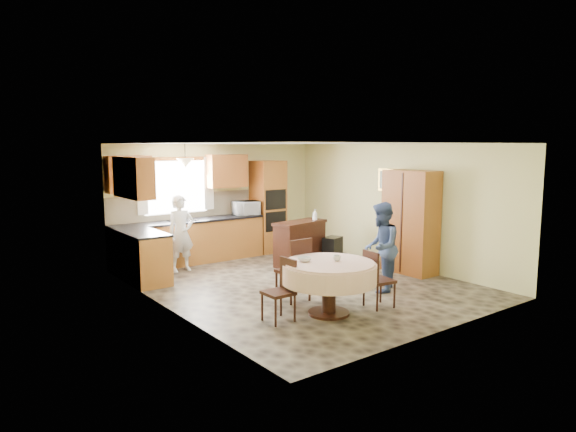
{
  "coord_description": "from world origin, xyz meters",
  "views": [
    {
      "loc": [
        -5.56,
        -7.04,
        2.46
      ],
      "look_at": [
        -0.06,
        0.3,
        1.2
      ],
      "focal_mm": 32.0,
      "sensor_mm": 36.0,
      "label": 1
    }
  ],
  "objects_px": {
    "chair_right": "(376,276)",
    "person_sink": "(181,233)",
    "sideboard": "(300,244)",
    "cupboard": "(410,222)",
    "chair_back": "(296,267)",
    "chair_left": "(282,287)",
    "person_dining": "(381,247)",
    "dining_table": "(329,274)",
    "oven_tower": "(268,207)"
  },
  "relations": [
    {
      "from": "sideboard",
      "to": "chair_back",
      "type": "height_order",
      "value": "chair_back"
    },
    {
      "from": "sideboard",
      "to": "chair_back",
      "type": "relative_size",
      "value": 1.17
    },
    {
      "from": "cupboard",
      "to": "chair_back",
      "type": "relative_size",
      "value": 1.95
    },
    {
      "from": "cupboard",
      "to": "chair_back",
      "type": "distance_m",
      "value": 2.96
    },
    {
      "from": "cupboard",
      "to": "dining_table",
      "type": "distance_m",
      "value": 3.11
    },
    {
      "from": "dining_table",
      "to": "chair_right",
      "type": "bearing_deg",
      "value": -13.73
    },
    {
      "from": "chair_right",
      "to": "person_sink",
      "type": "bearing_deg",
      "value": 27.3
    },
    {
      "from": "person_dining",
      "to": "dining_table",
      "type": "bearing_deg",
      "value": -22.33
    },
    {
      "from": "dining_table",
      "to": "chair_right",
      "type": "height_order",
      "value": "chair_right"
    },
    {
      "from": "oven_tower",
      "to": "dining_table",
      "type": "bearing_deg",
      "value": -113.61
    },
    {
      "from": "dining_table",
      "to": "chair_left",
      "type": "distance_m",
      "value": 0.74
    },
    {
      "from": "oven_tower",
      "to": "chair_back",
      "type": "xyz_separation_m",
      "value": [
        -1.86,
        -3.47,
        -0.5
      ]
    },
    {
      "from": "oven_tower",
      "to": "chair_back",
      "type": "relative_size",
      "value": 2.08
    },
    {
      "from": "oven_tower",
      "to": "chair_right",
      "type": "xyz_separation_m",
      "value": [
        -1.08,
        -4.45,
        -0.57
      ]
    },
    {
      "from": "chair_right",
      "to": "person_sink",
      "type": "relative_size",
      "value": 0.59
    },
    {
      "from": "chair_right",
      "to": "person_dining",
      "type": "bearing_deg",
      "value": -43.48
    },
    {
      "from": "sideboard",
      "to": "chair_right",
      "type": "height_order",
      "value": "chair_right"
    },
    {
      "from": "chair_left",
      "to": "person_sink",
      "type": "xyz_separation_m",
      "value": [
        0.11,
        3.52,
        0.26
      ]
    },
    {
      "from": "oven_tower",
      "to": "cupboard",
      "type": "xyz_separation_m",
      "value": [
        1.07,
        -3.3,
        -0.06
      ]
    },
    {
      "from": "chair_right",
      "to": "person_dining",
      "type": "distance_m",
      "value": 0.97
    },
    {
      "from": "oven_tower",
      "to": "person_dining",
      "type": "bearing_deg",
      "value": -95.17
    },
    {
      "from": "person_sink",
      "to": "person_dining",
      "type": "distance_m",
      "value": 3.93
    },
    {
      "from": "person_sink",
      "to": "chair_left",
      "type": "bearing_deg",
      "value": -93.65
    },
    {
      "from": "oven_tower",
      "to": "dining_table",
      "type": "height_order",
      "value": "oven_tower"
    },
    {
      "from": "sideboard",
      "to": "person_dining",
      "type": "bearing_deg",
      "value": -103.98
    },
    {
      "from": "sideboard",
      "to": "oven_tower",
      "type": "bearing_deg",
      "value": 69.53
    },
    {
      "from": "oven_tower",
      "to": "person_sink",
      "type": "xyz_separation_m",
      "value": [
        -2.45,
        -0.54,
        -0.31
      ]
    },
    {
      "from": "cupboard",
      "to": "chair_left",
      "type": "relative_size",
      "value": 2.25
    },
    {
      "from": "sideboard",
      "to": "chair_left",
      "type": "relative_size",
      "value": 1.35
    },
    {
      "from": "sideboard",
      "to": "cupboard",
      "type": "xyz_separation_m",
      "value": [
        1.31,
        -1.79,
        0.57
      ]
    },
    {
      "from": "dining_table",
      "to": "oven_tower",
      "type": "bearing_deg",
      "value": 66.39
    },
    {
      "from": "cupboard",
      "to": "chair_right",
      "type": "distance_m",
      "value": 2.49
    },
    {
      "from": "oven_tower",
      "to": "person_dining",
      "type": "relative_size",
      "value": 1.39
    },
    {
      "from": "sideboard",
      "to": "cupboard",
      "type": "relative_size",
      "value": 0.6
    },
    {
      "from": "chair_back",
      "to": "person_sink",
      "type": "bearing_deg",
      "value": -79.6
    },
    {
      "from": "oven_tower",
      "to": "cupboard",
      "type": "bearing_deg",
      "value": -72.04
    },
    {
      "from": "cupboard",
      "to": "person_sink",
      "type": "relative_size",
      "value": 1.32
    },
    {
      "from": "chair_left",
      "to": "person_sink",
      "type": "relative_size",
      "value": 0.59
    },
    {
      "from": "chair_right",
      "to": "person_sink",
      "type": "xyz_separation_m",
      "value": [
        -1.37,
        3.91,
        0.26
      ]
    },
    {
      "from": "chair_back",
      "to": "person_sink",
      "type": "distance_m",
      "value": 3.0
    },
    {
      "from": "sideboard",
      "to": "chair_left",
      "type": "xyz_separation_m",
      "value": [
        -2.32,
        -2.55,
        0.06
      ]
    },
    {
      "from": "dining_table",
      "to": "chair_right",
      "type": "relative_size",
      "value": 1.55
    },
    {
      "from": "chair_left",
      "to": "chair_right",
      "type": "height_order",
      "value": "same"
    },
    {
      "from": "chair_back",
      "to": "oven_tower",
      "type": "bearing_deg",
      "value": -119.14
    },
    {
      "from": "chair_back",
      "to": "person_dining",
      "type": "xyz_separation_m",
      "value": [
        1.51,
        -0.39,
        0.2
      ]
    },
    {
      "from": "chair_right",
      "to": "dining_table",
      "type": "bearing_deg",
      "value": 84.32
    },
    {
      "from": "oven_tower",
      "to": "cupboard",
      "type": "distance_m",
      "value": 3.47
    },
    {
      "from": "cupboard",
      "to": "chair_left",
      "type": "height_order",
      "value": "cupboard"
    },
    {
      "from": "sideboard",
      "to": "cupboard",
      "type": "height_order",
      "value": "cupboard"
    },
    {
      "from": "oven_tower",
      "to": "chair_left",
      "type": "xyz_separation_m",
      "value": [
        -2.56,
        -4.06,
        -0.57
      ]
    }
  ]
}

